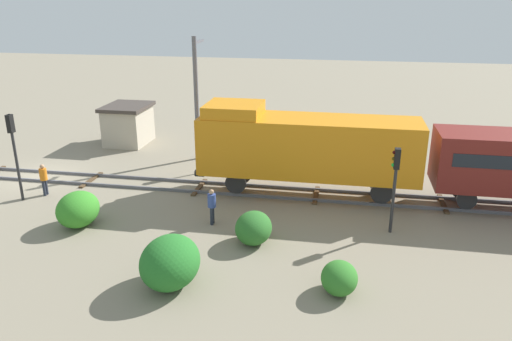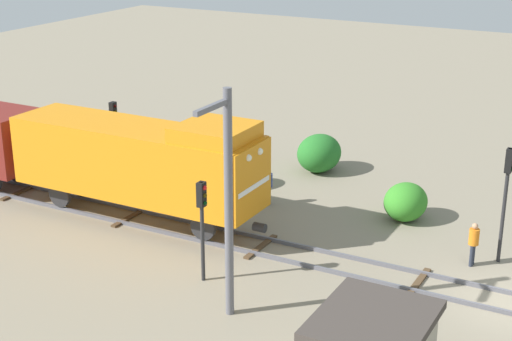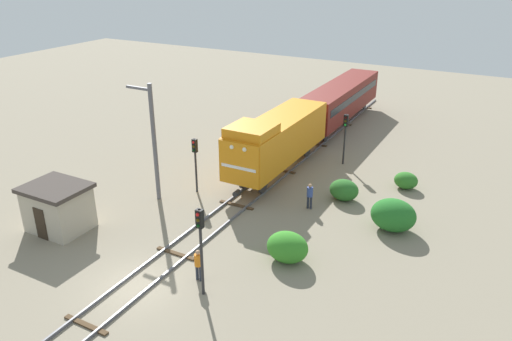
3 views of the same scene
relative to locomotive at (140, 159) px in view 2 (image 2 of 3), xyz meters
name	(u,v)px [view 2 (image 2 of 3)]	position (x,y,z in m)	size (l,w,h in m)	color
ground_plane	(509,305)	(0.00, -15.21, -2.77)	(114.43, 114.43, 0.00)	gray
railway_track	(509,303)	(0.00, -15.21, -2.70)	(2.40, 76.29, 0.16)	#595960
locomotive	(140,159)	(0.00, 0.00, 0.00)	(2.90, 11.60, 4.60)	orange
traffic_signal_near	(507,185)	(3.20, -14.15, 0.33)	(0.32, 0.34, 4.48)	#262628
traffic_signal_mid	(202,213)	(-3.40, -5.15, -0.15)	(0.32, 0.34, 3.75)	#262628
traffic_signal_far	(114,126)	(3.60, 4.19, -0.06)	(0.32, 0.34, 3.89)	#262628
worker_near_track	(474,241)	(2.40, -13.33, -1.78)	(0.38, 0.38, 1.70)	#262B38
worker_by_signal	(268,184)	(4.20, -3.80, -1.78)	(0.38, 0.38, 1.70)	#262B38
catenary_mast	(228,199)	(-5.06, -7.18, 1.29)	(1.94, 0.28, 7.64)	#595960
bush_near	(319,153)	(9.44, -3.93, -1.83)	(2.59, 2.12, 1.89)	#246C26
bush_mid	(241,173)	(5.67, -1.59, -2.08)	(1.90, 1.55, 1.38)	#2A6626
bush_far	(406,202)	(5.46, -9.72, -1.97)	(2.21, 1.81, 1.61)	#348526
bush_back	(210,146)	(8.80, 2.07, -2.20)	(1.59, 1.30, 1.15)	#2E7226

